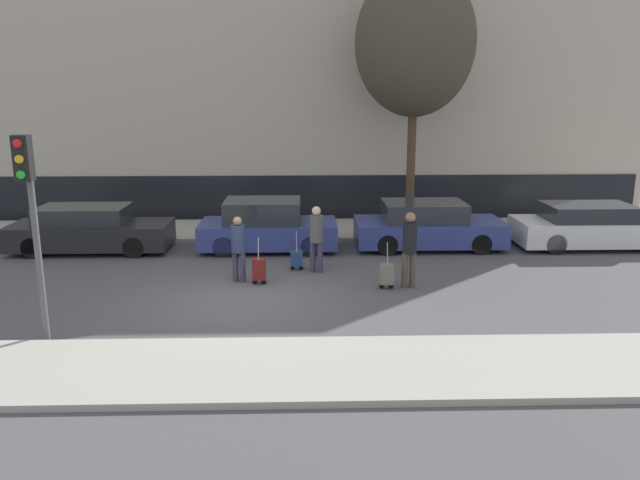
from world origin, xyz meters
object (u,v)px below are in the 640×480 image
at_px(parked_car_0, 90,230).
at_px(pedestrian_right, 410,245).
at_px(trolley_left, 259,269).
at_px(pedestrian_center, 316,235).
at_px(trolley_center, 297,259).
at_px(parked_car_1, 267,227).
at_px(parked_car_2, 427,226).
at_px(bare_tree_near_crossing, 415,43).
at_px(parked_car_3, 591,227).
at_px(pedestrian_left, 238,245).
at_px(trolley_right, 387,274).
at_px(traffic_light, 29,198).

distance_m(parked_car_0, pedestrian_right, 9.53).
relative_size(trolley_left, pedestrian_right, 0.64).
height_order(pedestrian_center, trolley_center, pedestrian_center).
height_order(parked_car_1, trolley_left, parked_car_1).
xyz_separation_m(parked_car_2, bare_tree_near_crossing, (-0.15, 2.33, 5.43)).
bearing_deg(pedestrian_right, parked_car_1, 123.48).
distance_m(parked_car_3, bare_tree_near_crossing, 7.84).
distance_m(parked_car_1, pedestrian_right, 5.21).
distance_m(pedestrian_left, trolley_left, 0.78).
height_order(pedestrian_right, bare_tree_near_crossing, bare_tree_near_crossing).
height_order(parked_car_3, pedestrian_right, pedestrian_right).
distance_m(trolley_left, trolley_right, 3.09).
bearing_deg(parked_car_3, pedestrian_left, -162.53).
distance_m(trolley_center, bare_tree_near_crossing, 8.30).
distance_m(parked_car_1, trolley_right, 4.93).
bearing_deg(parked_car_2, bare_tree_near_crossing, 93.66).
height_order(parked_car_2, bare_tree_near_crossing, bare_tree_near_crossing).
height_order(pedestrian_center, bare_tree_near_crossing, bare_tree_near_crossing).
bearing_deg(pedestrian_center, trolley_center, -179.93).
relative_size(pedestrian_left, pedestrian_right, 0.90).
bearing_deg(trolley_right, bare_tree_near_crossing, 75.74).
xyz_separation_m(parked_car_3, pedestrian_right, (-6.15, -3.78, 0.43)).
xyz_separation_m(parked_car_1, traffic_light, (-3.79, -6.96, 2.06)).
height_order(pedestrian_center, trolley_right, pedestrian_center).
height_order(parked_car_0, trolley_center, parked_car_0).
relative_size(parked_car_3, bare_tree_near_crossing, 0.55).
height_order(parked_car_2, traffic_light, traffic_light).
bearing_deg(trolley_center, parked_car_2, 30.57).
xyz_separation_m(parked_car_3, pedestrian_left, (-10.26, -3.23, 0.30)).
height_order(pedestrian_right, traffic_light, traffic_light).
bearing_deg(bare_tree_near_crossing, parked_car_2, -86.34).
bearing_deg(bare_tree_near_crossing, parked_car_1, -152.37).
xyz_separation_m(trolley_right, traffic_light, (-6.84, -3.10, 2.39)).
height_order(parked_car_3, trolley_right, parked_car_3).
bearing_deg(trolley_left, parked_car_3, 19.43).
bearing_deg(parked_car_1, trolley_left, -90.22).
relative_size(pedestrian_center, pedestrian_right, 0.95).
bearing_deg(parked_car_2, traffic_light, -140.57).
xyz_separation_m(parked_car_0, parked_car_2, (9.97, 0.14, 0.02)).
xyz_separation_m(parked_car_2, pedestrian_right, (-1.21, -3.86, 0.40)).
bearing_deg(parked_car_1, pedestrian_left, -99.23).
bearing_deg(parked_car_0, pedestrian_right, -23.00).
distance_m(parked_car_0, bare_tree_near_crossing, 11.50).
xyz_separation_m(pedestrian_left, trolley_center, (1.42, 1.00, -0.62)).
distance_m(pedestrian_left, traffic_light, 5.30).
relative_size(parked_car_2, parked_car_3, 0.95).
xyz_separation_m(trolley_left, trolley_center, (0.91, 1.22, -0.07)).
relative_size(parked_car_2, pedestrian_right, 2.39).
bearing_deg(trolley_left, pedestrian_left, 157.48).
height_order(parked_car_2, trolley_center, parked_car_2).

